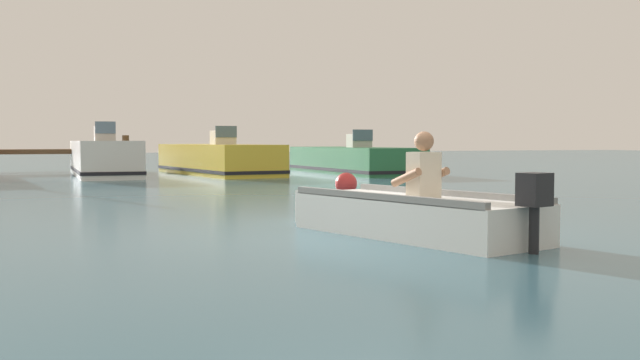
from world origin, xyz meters
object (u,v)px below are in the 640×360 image
rowboat_with_person (410,214)px  moored_boat_green (353,161)px  moored_boat_white (104,159)px  moored_boat_yellow (218,160)px  mooring_buoy (346,184)px

rowboat_with_person → moored_boat_green: moored_boat_green is taller
rowboat_with_person → moored_boat_white: 16.60m
moored_boat_yellow → moored_boat_green: size_ratio=0.99×
rowboat_with_person → moored_boat_yellow: (1.87, 16.01, 0.21)m
moored_boat_yellow → moored_boat_white: bearing=171.7°
moored_boat_yellow → moored_boat_green: (4.38, -0.84, -0.05)m
rowboat_with_person → moored_boat_white: moored_boat_white is taller
rowboat_with_person → mooring_buoy: bearing=72.3°
moored_boat_yellow → moored_boat_green: bearing=-10.9°
moored_boat_green → moored_boat_white: bearing=170.3°
moored_boat_green → mooring_buoy: (-4.25, -8.95, -0.19)m
moored_boat_yellow → mooring_buoy: moored_boat_yellow is taller
moored_boat_white → moored_boat_yellow: moored_boat_white is taller
moored_boat_yellow → mooring_buoy: size_ratio=14.57×
moored_boat_yellow → mooring_buoy: bearing=-89.3°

